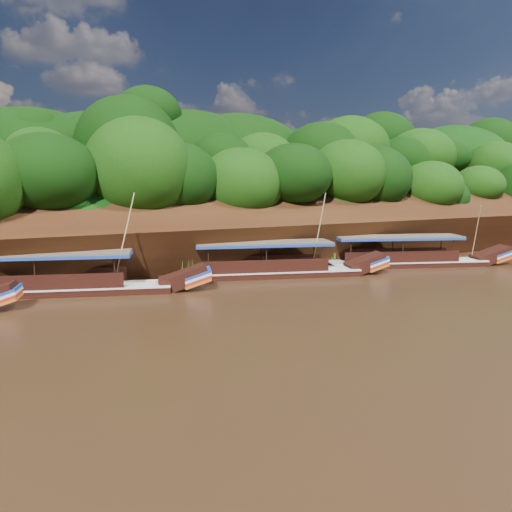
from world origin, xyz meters
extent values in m
plane|color=black|center=(0.00, 0.00, 0.00)|extent=(160.00, 160.00, 0.00)
cube|color=black|center=(0.00, 16.00, 3.50)|extent=(120.00, 16.12, 13.64)
cube|color=black|center=(0.00, 26.00, 0.00)|extent=(120.00, 24.00, 12.00)
ellipsoid|color=#143E0A|center=(-6.00, 15.00, 3.50)|extent=(18.00, 8.00, 6.40)
ellipsoid|color=#143E0A|center=(0.00, 23.00, 9.20)|extent=(24.00, 11.00, 8.40)
ellipsoid|color=#143E0A|center=(24.00, 14.50, 3.40)|extent=(18.00, 8.00, 6.00)
ellipsoid|color=#143E0A|center=(34.00, 22.00, 8.80)|extent=(22.00, 10.00, 8.00)
cube|color=black|center=(13.33, 6.42, 0.00)|extent=(13.54, 6.90, 0.95)
cube|color=silver|center=(13.33, 6.42, 0.46)|extent=(13.57, 6.97, 0.11)
cube|color=black|center=(20.49, 3.77, 0.74)|extent=(3.61, 2.75, 1.85)
cube|color=#193DA4|center=(21.29, 3.47, 1.06)|extent=(2.20, 2.29, 0.69)
cube|color=#B12513|center=(21.29, 3.47, 0.70)|extent=(2.20, 2.29, 0.69)
cube|color=brown|center=(12.53, 6.72, 2.56)|extent=(10.90, 6.21, 0.13)
cube|color=#193DA4|center=(12.53, 6.72, 2.43)|extent=(10.90, 6.21, 0.19)
cylinder|color=tan|center=(18.61, 3.90, 2.97)|extent=(1.57, 1.85, 4.47)
cube|color=black|center=(1.04, 7.59, 0.00)|extent=(13.09, 6.14, 0.97)
cube|color=silver|center=(1.04, 7.59, 0.46)|extent=(13.11, 6.21, 0.11)
cube|color=black|center=(8.00, 5.41, 0.76)|extent=(3.47, 2.62, 1.83)
cube|color=#193DA4|center=(8.78, 5.17, 1.08)|extent=(2.08, 2.25, 0.67)
cube|color=#B12513|center=(8.78, 5.17, 0.71)|extent=(2.08, 2.25, 0.67)
cube|color=brown|center=(0.26, 7.83, 2.61)|extent=(10.51, 5.64, 0.13)
cube|color=#193DA4|center=(0.26, 7.83, 2.48)|extent=(10.51, 5.64, 0.19)
cylinder|color=tan|center=(3.94, 6.00, 3.43)|extent=(0.34, 1.33, 5.76)
cube|color=black|center=(-14.27, 8.79, 0.00)|extent=(14.43, 6.78, 0.98)
cube|color=silver|center=(-14.27, 8.79, 0.47)|extent=(14.45, 6.84, 0.11)
cube|color=black|center=(-6.58, 6.26, 0.76)|extent=(3.78, 2.77, 1.93)
cube|color=#193DA4|center=(-5.72, 5.98, 1.09)|extent=(2.26, 2.33, 0.72)
cube|color=#B12513|center=(-5.72, 5.98, 0.72)|extent=(2.26, 2.33, 0.72)
cube|color=brown|center=(-15.13, 9.07, 2.63)|extent=(11.57, 6.14, 0.13)
cube|color=#193DA4|center=(-15.13, 9.07, 2.50)|extent=(11.57, 6.14, 0.20)
cylinder|color=tan|center=(-10.19, 7.22, 3.50)|extent=(1.59, 0.20, 5.85)
cube|color=#193DA4|center=(-17.13, 5.99, 1.01)|extent=(1.86, 2.06, 0.61)
cube|color=#B12513|center=(-17.13, 5.99, 0.67)|extent=(1.86, 2.06, 0.61)
cone|color=#336A1A|center=(-13.77, 9.84, 1.02)|extent=(1.50, 1.50, 2.04)
cone|color=#336A1A|center=(-5.08, 9.05, 0.84)|extent=(1.50, 1.50, 1.68)
cone|color=#336A1A|center=(2.17, 9.47, 0.89)|extent=(1.50, 1.50, 1.77)
cone|color=#336A1A|center=(7.99, 9.85, 0.88)|extent=(1.50, 1.50, 1.76)
cone|color=#336A1A|center=(13.18, 8.90, 0.79)|extent=(1.50, 1.50, 1.58)
cone|color=#336A1A|center=(20.36, 10.00, 0.77)|extent=(1.50, 1.50, 1.53)
camera|label=1|loc=(-17.43, -24.58, 7.02)|focal=35.00mm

